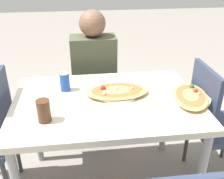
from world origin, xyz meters
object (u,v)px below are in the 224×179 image
(pizza_main, at_px, (117,91))
(pizza_second, at_px, (190,96))
(chair_side_right, at_px, (214,120))
(person_seated, at_px, (94,69))
(dining_table, at_px, (107,110))
(chair_far_seated, at_px, (94,83))
(drink_glass, at_px, (44,111))
(soda_can, at_px, (65,82))

(pizza_main, bearing_deg, pizza_second, -15.62)
(chair_side_right, height_order, pizza_main, chair_side_right)
(pizza_main, bearing_deg, person_seated, 101.63)
(dining_table, xyz_separation_m, pizza_second, (0.53, -0.06, 0.10))
(chair_far_seated, bearing_deg, person_seated, 90.00)
(pizza_main, bearing_deg, dining_table, -139.12)
(chair_far_seated, xyz_separation_m, person_seated, (-0.00, -0.12, 0.19))
(person_seated, height_order, pizza_main, person_seated)
(dining_table, relative_size, chair_side_right, 1.27)
(pizza_main, xyz_separation_m, drink_glass, (-0.44, -0.26, 0.04))
(soda_can, bearing_deg, pizza_main, -16.66)
(person_seated, bearing_deg, pizza_main, 101.63)
(chair_far_seated, height_order, pizza_main, chair_far_seated)
(pizza_main, bearing_deg, chair_side_right, -4.28)
(chair_side_right, height_order, soda_can, chair_side_right)
(person_seated, distance_m, pizza_second, 0.89)
(pizza_main, bearing_deg, soda_can, 163.34)
(person_seated, bearing_deg, chair_far_seated, -90.00)
(dining_table, height_order, soda_can, soda_can)
(person_seated, distance_m, drink_glass, 0.88)
(soda_can, xyz_separation_m, pizza_second, (0.79, -0.23, -0.04))
(chair_side_right, height_order, pizza_second, chair_side_right)
(chair_side_right, bearing_deg, drink_glass, -79.72)
(chair_side_right, bearing_deg, chair_far_seated, -131.79)
(pizza_second, bearing_deg, pizza_main, 164.38)
(pizza_main, bearing_deg, drink_glass, -149.45)
(chair_side_right, distance_m, pizza_main, 0.74)
(pizza_second, bearing_deg, chair_far_seated, 125.24)
(chair_far_seated, xyz_separation_m, pizza_second, (0.57, -0.80, 0.25))
(soda_can, relative_size, drink_glass, 0.97)
(chair_side_right, height_order, drink_glass, chair_side_right)
(soda_can, distance_m, pizza_second, 0.82)
(chair_far_seated, bearing_deg, dining_table, 93.03)
(chair_far_seated, height_order, soda_can, chair_far_seated)
(pizza_second, bearing_deg, drink_glass, -171.53)
(dining_table, xyz_separation_m, person_seated, (-0.04, 0.62, 0.03))
(dining_table, distance_m, chair_side_right, 0.79)
(dining_table, relative_size, pizza_second, 2.85)
(dining_table, bearing_deg, soda_can, 147.52)
(chair_far_seated, bearing_deg, chair_side_right, 138.21)
(dining_table, xyz_separation_m, drink_glass, (-0.36, -0.19, 0.14))
(chair_far_seated, distance_m, soda_can, 0.68)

